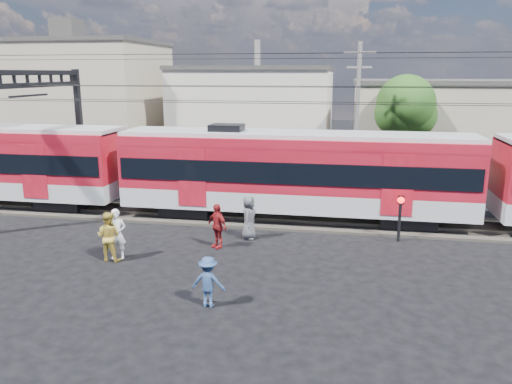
% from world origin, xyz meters
% --- Properties ---
extents(ground, '(120.00, 120.00, 0.00)m').
position_xyz_m(ground, '(0.00, 0.00, 0.00)').
color(ground, black).
rests_on(ground, ground).
extents(track_bed, '(70.00, 3.40, 0.12)m').
position_xyz_m(track_bed, '(0.00, 8.00, 0.06)').
color(track_bed, '#2D2823').
rests_on(track_bed, ground).
extents(rail_near, '(70.00, 0.12, 0.12)m').
position_xyz_m(rail_near, '(0.00, 7.25, 0.18)').
color(rail_near, '#59544C').
rests_on(rail_near, track_bed).
extents(rail_far, '(70.00, 0.12, 0.12)m').
position_xyz_m(rail_far, '(0.00, 8.75, 0.18)').
color(rail_far, '#59544C').
rests_on(rail_far, track_bed).
extents(commuter_train, '(50.30, 3.08, 4.17)m').
position_xyz_m(commuter_train, '(3.38, 8.00, 2.40)').
color(commuter_train, black).
rests_on(commuter_train, ground).
extents(catenary, '(70.00, 9.30, 7.52)m').
position_xyz_m(catenary, '(-8.65, 8.00, 5.14)').
color(catenary, black).
rests_on(catenary, ground).
extents(building_west, '(14.28, 10.20, 9.30)m').
position_xyz_m(building_west, '(-17.00, 24.00, 4.66)').
color(building_west, tan).
rests_on(building_west, ground).
extents(building_midwest, '(12.24, 12.24, 7.30)m').
position_xyz_m(building_midwest, '(-2.00, 27.00, 3.66)').
color(building_midwest, beige).
rests_on(building_midwest, ground).
extents(building_mideast, '(16.32, 10.20, 6.30)m').
position_xyz_m(building_mideast, '(14.00, 24.00, 3.16)').
color(building_mideast, tan).
rests_on(building_mideast, ground).
extents(utility_pole_mid, '(1.80, 0.24, 8.50)m').
position_xyz_m(utility_pole_mid, '(6.00, 15.00, 4.53)').
color(utility_pole_mid, slate).
rests_on(utility_pole_mid, ground).
extents(tree_near, '(3.82, 3.64, 6.72)m').
position_xyz_m(tree_near, '(9.19, 18.09, 4.66)').
color(tree_near, '#382619').
rests_on(tree_near, ground).
extents(pedestrian_a, '(0.77, 0.59, 1.90)m').
position_xyz_m(pedestrian_a, '(-2.82, 1.94, 0.95)').
color(pedestrian_a, silver).
rests_on(pedestrian_a, ground).
extents(pedestrian_b, '(0.93, 0.74, 1.86)m').
position_xyz_m(pedestrian_b, '(-3.01, 1.68, 0.93)').
color(pedestrian_b, gold).
rests_on(pedestrian_b, ground).
extents(pedestrian_c, '(1.04, 0.62, 1.57)m').
position_xyz_m(pedestrian_c, '(1.61, -1.30, 0.78)').
color(pedestrian_c, navy).
rests_on(pedestrian_c, ground).
extents(pedestrian_d, '(1.11, 0.98, 1.80)m').
position_xyz_m(pedestrian_d, '(0.57, 3.75, 0.90)').
color(pedestrian_d, maroon).
rests_on(pedestrian_d, ground).
extents(pedestrian_e, '(0.64, 0.93, 1.84)m').
position_xyz_m(pedestrian_e, '(1.59, 5.06, 0.92)').
color(pedestrian_e, '#48484D').
rests_on(pedestrian_e, ground).
extents(crossing_signal, '(0.28, 0.28, 1.94)m').
position_xyz_m(crossing_signal, '(7.74, 5.82, 1.35)').
color(crossing_signal, black).
rests_on(crossing_signal, ground).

